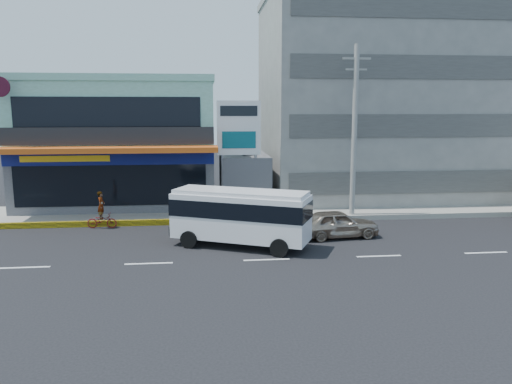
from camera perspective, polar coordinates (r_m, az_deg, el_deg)
The scene contains 11 objects.
ground at distance 21.68m, azimuth 1.22°, elevation -7.76°, with size 120.00×120.00×0.00m, color black.
sidewalk at distance 31.62m, azimuth 8.04°, elevation -2.04°, with size 70.00×5.00×0.30m, color gray.
shop_building at distance 34.97m, azimuth -14.94°, elevation 5.20°, with size 12.40×11.70×8.00m.
concrete_building at distance 37.72m, azimuth 13.71°, elevation 10.11°, with size 16.00×12.00×14.00m, color gray.
gap_structure at distance 32.97m, azimuth -1.42°, elevation 1.35°, with size 3.00×6.00×3.50m, color #45464A.
satellite_dish at distance 31.77m, azimuth -1.29°, elevation 4.35°, with size 1.50×1.50×0.15m, color slate.
billboard at distance 29.85m, azimuth -1.97°, elevation 6.62°, with size 2.60×0.18×6.90m.
utility_pole_near at distance 29.27m, azimuth 11.18°, elevation 6.82°, with size 1.60×0.30×10.00m.
minibus at distance 23.30m, azimuth -1.78°, elevation -2.45°, with size 6.70×4.57×2.69m.
sedan at distance 25.50m, azimuth 9.28°, elevation -3.60°, with size 1.66×4.14×1.41m, color tan.
motorcycle_rider at distance 28.36m, azimuth -17.22°, elevation -2.65°, with size 1.61×0.64×2.03m.
Camera 1 is at (-2.66, -20.53, 6.44)m, focal length 35.00 mm.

